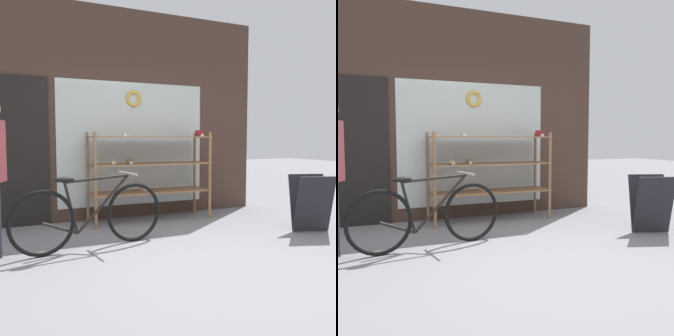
% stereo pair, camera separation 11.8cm
% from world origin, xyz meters
% --- Properties ---
extents(ground_plane, '(30.00, 30.00, 0.00)m').
position_xyz_m(ground_plane, '(0.00, 0.00, 0.00)').
color(ground_plane, gray).
extents(storefront_facade, '(4.71, 0.13, 3.21)m').
position_xyz_m(storefront_facade, '(-0.05, 2.25, 1.56)').
color(storefront_facade, '#473328').
rests_on(storefront_facade, ground_plane).
extents(display_case, '(1.82, 0.54, 1.36)m').
position_xyz_m(display_case, '(0.35, 1.84, 0.83)').
color(display_case, '#8E6642').
rests_on(display_case, ground_plane).
extents(bicycle, '(1.77, 0.46, 0.84)m').
position_xyz_m(bicycle, '(-0.81, 0.75, 0.38)').
color(bicycle, black).
rests_on(bicycle, ground_plane).
extents(sandwich_board, '(0.58, 0.51, 0.75)m').
position_xyz_m(sandwich_board, '(2.01, 0.31, 0.38)').
color(sandwich_board, '#232328').
rests_on(sandwich_board, ground_plane).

